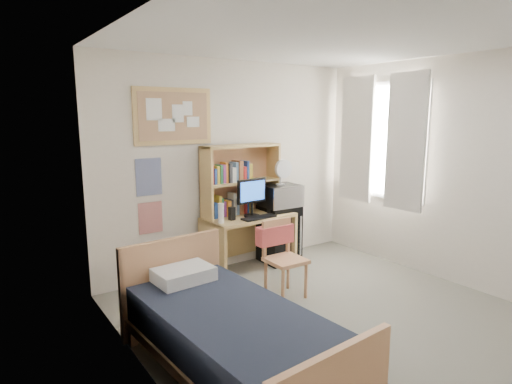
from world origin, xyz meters
TOP-DOWN VIEW (x-y plane):
  - floor at (0.00, 0.00)m, footprint 3.60×4.20m
  - ceiling at (0.00, 0.00)m, footprint 3.60×4.20m
  - wall_back at (0.00, 2.10)m, footprint 3.60×0.04m
  - wall_left at (-1.80, 0.00)m, footprint 0.04×4.20m
  - wall_right at (1.80, 0.00)m, footprint 0.04×4.20m
  - window_unit at (1.75, 1.20)m, footprint 0.10×1.40m
  - curtain_left at (1.72, 0.80)m, footprint 0.04×0.55m
  - curtain_right at (1.72, 1.60)m, footprint 0.04×0.55m
  - bulletin_board at (-0.78, 2.08)m, footprint 0.94×0.03m
  - poster_wave at (-1.10, 2.09)m, footprint 0.30×0.01m
  - poster_japan at (-1.10, 2.09)m, footprint 0.28×0.01m
  - desk at (0.06, 1.80)m, footprint 1.16×0.64m
  - desk_chair at (-0.07, 0.90)m, footprint 0.42×0.42m
  - mini_fridge at (0.57, 1.84)m, footprint 0.46×0.46m
  - bed at (-1.28, -0.00)m, footprint 1.06×1.95m
  - hutch at (0.05, 1.95)m, footprint 1.08×0.34m
  - monitor at (0.06, 1.74)m, footprint 0.42×0.06m
  - keyboard at (0.07, 1.60)m, footprint 0.46×0.17m
  - speaker_left at (-0.24, 1.72)m, footprint 0.07×0.07m
  - speaker_right at (0.36, 1.76)m, footprint 0.07×0.07m
  - water_bottle at (-0.42, 1.67)m, footprint 0.07×0.07m
  - hoodie at (-0.06, 1.10)m, footprint 0.44×0.14m
  - microwave at (0.56, 1.82)m, footprint 0.49×0.38m
  - desk_fan at (0.56, 1.82)m, footprint 0.25×0.25m
  - pillow at (-1.33, 0.75)m, footprint 0.50×0.37m

SIDE VIEW (x-z plane):
  - floor at x=0.00m, z-range -0.02..0.00m
  - bed at x=-1.28m, z-range 0.00..0.52m
  - desk at x=0.06m, z-range 0.00..0.71m
  - mini_fridge at x=0.57m, z-range 0.00..0.76m
  - desk_chair at x=-0.07m, z-range 0.00..0.83m
  - pillow at x=-1.33m, z-range 0.52..0.64m
  - hoodie at x=-0.06m, z-range 0.54..0.75m
  - keyboard at x=0.07m, z-range 0.71..0.73m
  - poster_japan at x=-1.10m, z-range 0.60..0.96m
  - speaker_left at x=-0.24m, z-range 0.71..0.86m
  - speaker_right at x=0.36m, z-range 0.71..0.87m
  - water_bottle at x=-0.42m, z-range 0.71..0.94m
  - microwave at x=0.56m, z-range 0.76..1.04m
  - monitor at x=0.06m, z-range 0.71..1.15m
  - hutch at x=0.05m, z-range 0.71..1.58m
  - desk_fan at x=0.56m, z-range 1.04..1.34m
  - poster_wave at x=-1.10m, z-range 1.04..1.46m
  - wall_back at x=0.00m, z-range 0.00..2.60m
  - wall_left at x=-1.80m, z-range 0.00..2.60m
  - wall_right at x=1.80m, z-range 0.00..2.60m
  - window_unit at x=1.75m, z-range 0.75..2.45m
  - curtain_left at x=1.72m, z-range 0.75..2.45m
  - curtain_right at x=1.72m, z-range 0.75..2.45m
  - bulletin_board at x=-0.78m, z-range 1.60..2.24m
  - ceiling at x=0.00m, z-range 2.59..2.61m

